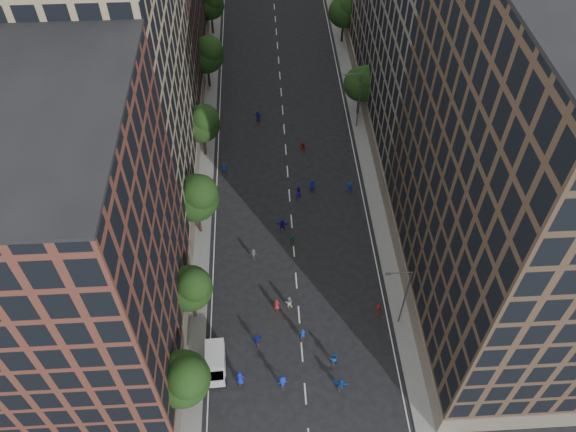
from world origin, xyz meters
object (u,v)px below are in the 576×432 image
object	(u,v)px
streetlamp_far	(358,97)
cargo_van	(215,362)
skater_0	(240,378)
skater_1	(302,334)
skater_2	(334,358)
streetlamp_near	(403,295)

from	to	relation	value
streetlamp_far	cargo_van	world-z (taller)	streetlamp_far
cargo_van	skater_0	world-z (taller)	cargo_van
cargo_van	streetlamp_far	bearing A→B (deg)	60.73
cargo_van	skater_1	distance (m)	9.33
cargo_van	skater_0	size ratio (longest dim) A/B	2.30
cargo_van	skater_2	bearing A→B (deg)	-2.48
streetlamp_near	skater_1	distance (m)	11.18
streetlamp_near	skater_1	bearing A→B (deg)	-171.77
streetlamp_near	skater_0	world-z (taller)	streetlamp_near
streetlamp_far	skater_0	bearing A→B (deg)	-113.19
streetlamp_far	skater_1	bearing A→B (deg)	-106.54
skater_1	skater_2	xyz separation A→B (m)	(2.94, -2.88, -0.05)
skater_0	skater_2	size ratio (longest dim) A/B	1.10
streetlamp_near	skater_0	bearing A→B (deg)	-160.27
skater_0	skater_2	world-z (taller)	skater_0
streetlamp_near	cargo_van	bearing A→B (deg)	-167.40
streetlamp_far	skater_0	xyz separation A→B (m)	(-16.71, -38.99, -4.21)
skater_1	cargo_van	bearing A→B (deg)	15.06
skater_1	streetlamp_near	bearing A→B (deg)	-174.16
skater_0	skater_2	distance (m)	9.55
skater_0	skater_2	bearing A→B (deg)	-160.73
cargo_van	skater_0	xyz separation A→B (m)	(2.43, -1.71, -0.25)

